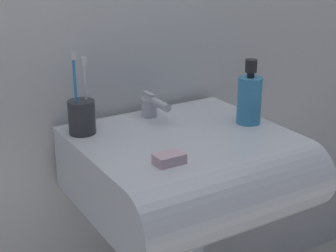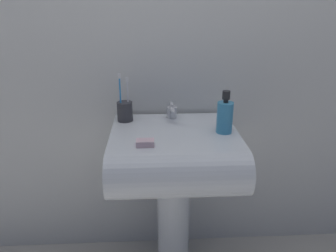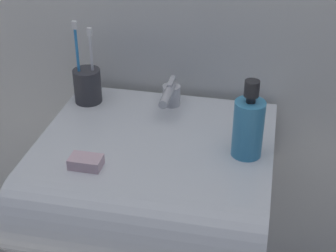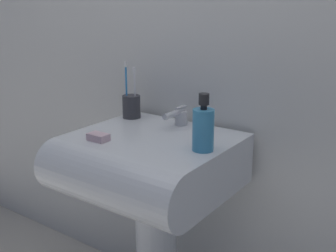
# 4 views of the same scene
# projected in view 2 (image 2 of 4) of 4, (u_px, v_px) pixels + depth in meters

# --- Properties ---
(wall_back) EXTENTS (5.00, 0.05, 2.40)m
(wall_back) POSITION_uv_depth(u_px,v_px,m) (171.00, 25.00, 1.50)
(wall_back) COLOR silver
(wall_back) RESTS_ON ground
(sink_pedestal) EXTENTS (0.15, 0.15, 0.61)m
(sink_pedestal) POSITION_uv_depth(u_px,v_px,m) (173.00, 223.00, 1.58)
(sink_pedestal) COLOR white
(sink_pedestal) RESTS_ON ground
(sink_basin) EXTENTS (0.54, 0.52, 0.18)m
(sink_basin) POSITION_uv_depth(u_px,v_px,m) (175.00, 156.00, 1.38)
(sink_basin) COLOR white
(sink_basin) RESTS_ON sink_pedestal
(faucet) EXTENTS (0.05, 0.13, 0.07)m
(faucet) POSITION_uv_depth(u_px,v_px,m) (172.00, 112.00, 1.52)
(faucet) COLOR silver
(faucet) RESTS_ON sink_basin
(toothbrush_cup) EXTENTS (0.07, 0.07, 0.22)m
(toothbrush_cup) POSITION_uv_depth(u_px,v_px,m) (125.00, 111.00, 1.50)
(toothbrush_cup) COLOR #38383D
(toothbrush_cup) RESTS_ON sink_basin
(soap_bottle) EXTENTS (0.07, 0.07, 0.18)m
(soap_bottle) POSITION_uv_depth(u_px,v_px,m) (225.00, 116.00, 1.36)
(soap_bottle) COLOR #3F99CC
(soap_bottle) RESTS_ON sink_basin
(bar_soap) EXTENTS (0.07, 0.04, 0.02)m
(bar_soap) POSITION_uv_depth(u_px,v_px,m) (145.00, 143.00, 1.25)
(bar_soap) COLOR silver
(bar_soap) RESTS_ON sink_basin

